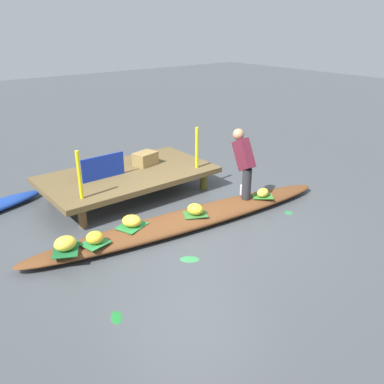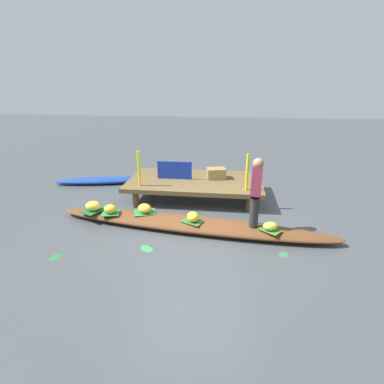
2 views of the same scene
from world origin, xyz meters
The scene contains 22 objects.
canal_water centered at (0.00, 0.00, 0.00)m, with size 40.00×40.00×0.00m, color #414649.
dock_platform centered at (-0.13, 1.74, 0.38)m, with size 3.20×1.80×0.44m.
vendor_boat centered at (0.00, 0.00, 0.10)m, with size 5.49×0.68×0.20m, color brown.
leaf_mat_0 centered at (1.44, -0.27, 0.20)m, with size 0.36×0.24×0.01m, color #387A2B.
banana_bunch_0 centered at (1.44, -0.27, 0.28)m, with size 0.26×0.19×0.15m, color yellow.
leaf_mat_1 centered at (-2.03, 0.17, 0.20)m, with size 0.43×0.33×0.01m, color #185B2C.
banana_bunch_1 centered at (-2.03, 0.17, 0.30)m, with size 0.31×0.26×0.20m, color yellow.
leaf_mat_2 centered at (0.05, -0.09, 0.20)m, with size 0.38×0.29×0.01m, color #336E2D.
banana_bunch_2 centered at (0.05, -0.09, 0.30)m, with size 0.27×0.22×0.18m, color gold.
leaf_mat_3 centered at (-0.96, 0.20, 0.20)m, with size 0.42×0.33×0.01m, color #277D36.
banana_bunch_3 centered at (-0.96, 0.20, 0.29)m, with size 0.30×0.26×0.18m, color gold.
leaf_mat_4 centered at (-1.64, 0.08, 0.20)m, with size 0.35×0.30×0.01m, color #287F3C.
banana_bunch_4 centered at (-1.64, 0.08, 0.29)m, with size 0.25×0.23×0.18m, color gold.
vendor_person centered at (1.17, -0.02, 0.88)m, with size 0.24×0.53×1.20m.
water_bottle centered at (1.21, 0.03, 0.29)m, with size 0.06×0.06×0.19m, color silver.
market_banner centered at (-0.63, 1.74, 0.66)m, with size 0.84×0.03×0.43m, color #142C99.
railing_post_west centered at (-1.33, 1.14, 0.84)m, with size 0.06×0.06×0.81m, color yellow.
railing_post_east centered at (1.07, 1.14, 0.84)m, with size 0.06×0.06×0.81m, color yellow.
produce_crate centered at (0.37, 1.91, 0.57)m, with size 0.44×0.32×0.25m, color olive.
drifting_plant_0 centered at (1.63, -0.73, 0.00)m, with size 0.17×0.14×0.01m, color #2F7341.
drifting_plant_1 centered at (-0.66, -0.83, 0.00)m, with size 0.27×0.17×0.01m, color #338748.
drifting_plant_2 centered at (-2.05, -1.27, 0.00)m, with size 0.24×0.13×0.01m, color #1F732E.
Camera 1 is at (-3.65, -4.66, 3.11)m, focal length 37.77 mm.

